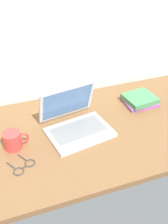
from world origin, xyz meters
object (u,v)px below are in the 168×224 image
Objects in this scene: laptop at (75,122)px; book_stack at (140,100)px; coffee_mug at (13,140)px; eyeglasses at (24,166)px.

laptop is 0.44m from book_stack.
coffee_mug reaches higher than book_stack.
coffee_mug is (-0.32, -0.04, -0.00)m from laptop.
book_stack is (0.43, 0.10, -0.02)m from laptop.
laptop is 2.56× the size of eyeglasses.
eyeglasses is 0.78m from book_stack.
laptop is 2.83× the size of coffee_mug.
book_stack is at bearing 21.07° from eyeglasses.
book_stack is (0.75, 0.14, -0.02)m from coffee_mug.
coffee_mug is 0.76m from book_stack.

